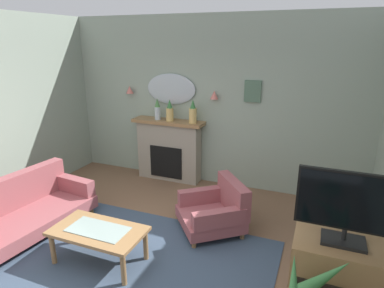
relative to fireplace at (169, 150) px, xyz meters
name	(u,v)px	position (x,y,z in m)	size (l,w,h in m)	color
floor	(122,283)	(0.74, -2.77, -0.62)	(6.42, 6.88, 0.10)	brown
wall_back	(211,103)	(0.74, 0.22, 0.93)	(6.42, 0.10, 3.00)	#93A393
patterned_rug	(132,268)	(0.74, -2.57, -0.56)	(3.20, 2.40, 0.01)	#38475B
fireplace	(169,150)	(0.00, 0.00, 0.00)	(1.36, 0.36, 1.16)	gray
mantel_vase_left	(157,109)	(-0.20, -0.03, 0.78)	(0.11, 0.11, 0.40)	silver
mantel_vase_right	(170,111)	(0.05, -0.03, 0.76)	(0.13, 0.13, 0.39)	tan
mantel_vase_centre	(193,113)	(0.50, -0.03, 0.77)	(0.14, 0.14, 0.42)	tan
wall_mirror	(171,89)	(0.00, 0.14, 1.14)	(0.96, 0.06, 0.56)	#B2BCC6
wall_sconce_left	(130,90)	(-0.85, 0.09, 1.09)	(0.14, 0.14, 0.14)	#D17066
wall_sconce_right	(214,95)	(0.85, 0.09, 1.09)	(0.14, 0.14, 0.14)	#D17066
framed_picture	(253,91)	(1.50, 0.15, 1.18)	(0.28, 0.03, 0.36)	#4C6B56
coffee_table	(98,234)	(0.33, -2.59, -0.19)	(1.10, 0.60, 0.45)	olive
floral_couch	(25,209)	(-1.07, -2.38, -0.25)	(1.04, 1.79, 0.76)	#934C51
armchair_near_fireplace	(217,209)	(1.40, -1.37, -0.27)	(1.14, 1.14, 0.71)	#934C51
tv_cabinet	(336,284)	(2.90, -2.53, -0.12)	(0.80, 0.57, 0.90)	olive
tv_flatscreen	(349,206)	(2.90, -2.55, 0.68)	(0.84, 0.24, 0.65)	black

